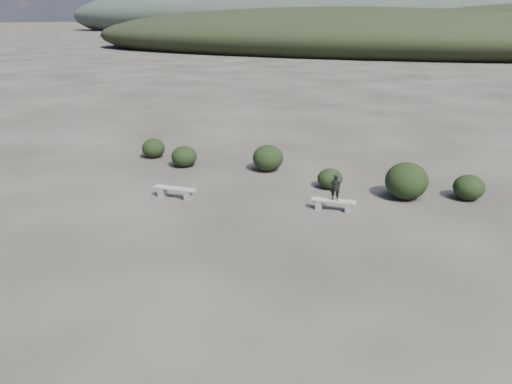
% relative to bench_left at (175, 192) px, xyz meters
% --- Properties ---
extents(ground, '(1200.00, 1200.00, 0.00)m').
position_rel_bench_left_xyz_m(ground, '(3.88, -4.36, -0.26)').
color(ground, '#2A2620').
rests_on(ground, ground).
extents(bench_left, '(1.74, 0.52, 0.43)m').
position_rel_bench_left_xyz_m(bench_left, '(0.00, 0.00, 0.00)').
color(bench_left, slate).
rests_on(bench_left, ground).
extents(bench_right, '(1.65, 0.59, 0.41)m').
position_rel_bench_left_xyz_m(bench_right, '(5.99, 1.32, -0.01)').
color(bench_right, slate).
rests_on(bench_right, ground).
extents(seated_person, '(0.40, 0.30, 0.98)m').
position_rel_bench_left_xyz_m(seated_person, '(6.02, 1.32, 0.63)').
color(seated_person, black).
rests_on(seated_person, bench_right).
extents(shrub_a, '(1.20, 1.20, 0.98)m').
position_rel_bench_left_xyz_m(shrub_a, '(-2.05, 3.88, 0.23)').
color(shrub_a, black).
rests_on(shrub_a, ground).
extents(shrub_b, '(1.40, 1.40, 1.20)m').
position_rel_bench_left_xyz_m(shrub_b, '(1.80, 4.93, 0.34)').
color(shrub_b, black).
rests_on(shrub_b, ground).
extents(shrub_c, '(1.04, 1.04, 0.83)m').
position_rel_bench_left_xyz_m(shrub_c, '(5.12, 3.70, 0.15)').
color(shrub_c, black).
rests_on(shrub_c, ground).
extents(shrub_d, '(1.64, 1.64, 1.43)m').
position_rel_bench_left_xyz_m(shrub_d, '(8.15, 3.75, 0.46)').
color(shrub_d, black).
rests_on(shrub_d, ground).
extents(shrub_e, '(1.18, 1.18, 0.98)m').
position_rel_bench_left_xyz_m(shrub_e, '(10.37, 4.64, 0.23)').
color(shrub_e, black).
rests_on(shrub_e, ground).
extents(shrub_f, '(1.15, 1.15, 0.97)m').
position_rel_bench_left_xyz_m(shrub_f, '(-4.33, 4.61, 0.22)').
color(shrub_f, black).
rests_on(shrub_f, ground).
extents(mountain_ridges, '(500.00, 400.00, 56.00)m').
position_rel_bench_left_xyz_m(mountain_ridges, '(-3.61, 334.70, 10.58)').
color(mountain_ridges, black).
rests_on(mountain_ridges, ground).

